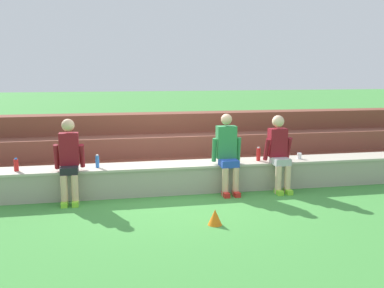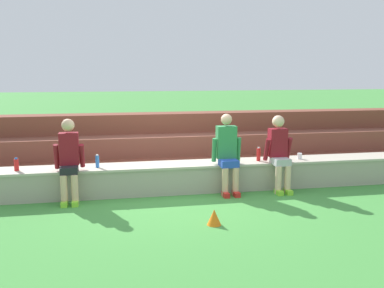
# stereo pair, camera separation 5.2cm
# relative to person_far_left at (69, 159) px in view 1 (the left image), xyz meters

# --- Properties ---
(ground_plane) EXTENTS (80.00, 80.00, 0.00)m
(ground_plane) POSITION_rel_person_far_left_xyz_m (1.80, 0.01, -0.72)
(ground_plane) COLOR #428E3D
(stone_seating_wall) EXTENTS (9.63, 0.63, 0.50)m
(stone_seating_wall) POSITION_rel_person_far_left_xyz_m (1.80, 0.31, -0.45)
(stone_seating_wall) COLOR #A8A08E
(stone_seating_wall) RESTS_ON ground
(brick_bleachers) EXTENTS (12.68, 1.69, 1.23)m
(brick_bleachers) POSITION_rel_person_far_left_xyz_m (1.80, 1.81, -0.24)
(brick_bleachers) COLOR brown
(brick_bleachers) RESTS_ON ground
(person_far_left) EXTENTS (0.49, 0.53, 1.36)m
(person_far_left) POSITION_rel_person_far_left_xyz_m (0.00, 0.00, 0.00)
(person_far_left) COLOR #DBAD89
(person_far_left) RESTS_ON ground
(person_left_of_center) EXTENTS (0.52, 0.55, 1.39)m
(person_left_of_center) POSITION_rel_person_far_left_xyz_m (2.67, 0.03, 0.01)
(person_left_of_center) COLOR #DBAD89
(person_left_of_center) RESTS_ON ground
(person_center) EXTENTS (0.49, 0.56, 1.35)m
(person_center) POSITION_rel_person_far_left_xyz_m (3.62, -0.01, -0.00)
(person_center) COLOR beige
(person_center) RESTS_ON ground
(water_bottle_center_gap) EXTENTS (0.06, 0.06, 0.23)m
(water_bottle_center_gap) POSITION_rel_person_far_left_xyz_m (0.44, 0.26, -0.11)
(water_bottle_center_gap) COLOR blue
(water_bottle_center_gap) RESTS_ON stone_seating_wall
(water_bottle_mid_left) EXTENTS (0.08, 0.08, 0.22)m
(water_bottle_mid_left) POSITION_rel_person_far_left_xyz_m (-0.87, 0.25, -0.12)
(water_bottle_mid_left) COLOR red
(water_bottle_mid_left) RESTS_ON stone_seating_wall
(water_bottle_near_right) EXTENTS (0.07, 0.07, 0.26)m
(water_bottle_near_right) POSITION_rel_person_far_left_xyz_m (3.33, 0.26, -0.10)
(water_bottle_near_right) COLOR red
(water_bottle_near_right) RESTS_ON stone_seating_wall
(plastic_cup_left_end) EXTENTS (0.08, 0.08, 0.11)m
(plastic_cup_left_end) POSITION_rel_person_far_left_xyz_m (4.15, 0.27, -0.16)
(plastic_cup_left_end) COLOR white
(plastic_cup_left_end) RESTS_ON stone_seating_wall
(sports_cone) EXTENTS (0.20, 0.20, 0.22)m
(sports_cone) POSITION_rel_person_far_left_xyz_m (2.05, -1.53, -0.61)
(sports_cone) COLOR orange
(sports_cone) RESTS_ON ground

